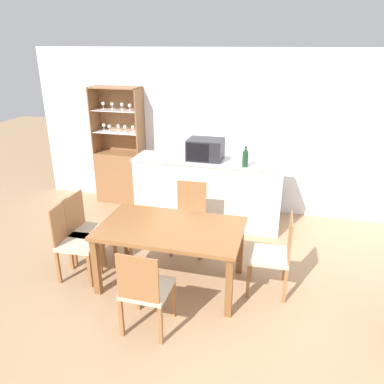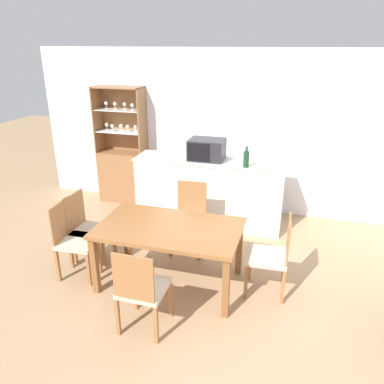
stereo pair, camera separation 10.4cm
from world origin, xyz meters
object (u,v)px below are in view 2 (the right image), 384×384
object	(u,v)px
dining_chair_head_far	(189,218)
display_cabinet	(124,168)
microwave	(207,149)
dining_chair_side_left_far	(88,229)
dining_chair_side_left_near	(75,240)
dining_chair_head_near	(142,289)
wine_bottle	(246,159)
dining_table	(169,233)
dining_chair_side_right_far	(272,255)

from	to	relation	value
dining_chair_head_far	display_cabinet	bearing A→B (deg)	-42.98
display_cabinet	microwave	size ratio (longest dim) A/B	3.84
display_cabinet	dining_chair_side_left_far	world-z (taller)	display_cabinet
dining_chair_side_left_near	dining_chair_head_near	world-z (taller)	same
microwave	dining_chair_side_left_far	bearing A→B (deg)	-126.84
dining_chair_head_near	wine_bottle	bearing A→B (deg)	75.33
dining_table	wine_bottle	xyz separation A→B (m)	(0.62, 1.45, 0.50)
dining_chair_side_right_far	dining_table	bearing A→B (deg)	95.06
display_cabinet	microwave	bearing A→B (deg)	-16.21
dining_chair_side_right_far	microwave	distance (m)	2.01
dining_chair_side_left_near	dining_chair_head_far	distance (m)	1.47
dining_chair_head_far	dining_chair_side_right_far	size ratio (longest dim) A/B	1.00
dining_chair_head_far	microwave	xyz separation A→B (m)	(0.01, 0.86, 0.70)
dining_table	dining_chair_head_far	bearing A→B (deg)	90.18
display_cabinet	dining_chair_head_far	bearing A→B (deg)	-39.93
display_cabinet	dining_table	distance (m)	2.64
dining_chair_side_right_far	microwave	world-z (taller)	microwave
dining_chair_head_far	dining_table	bearing A→B (deg)	87.14
dining_chair_head_far	dining_chair_side_right_far	world-z (taller)	same
dining_chair_head_far	wine_bottle	bearing A→B (deg)	-136.90
dining_chair_side_left_near	dining_chair_side_left_far	world-z (taller)	same
dining_table	microwave	world-z (taller)	microwave
dining_chair_side_left_far	wine_bottle	xyz separation A→B (m)	(1.75, 1.31, 0.67)
dining_chair_side_left_near	display_cabinet	bearing A→B (deg)	-172.22
dining_chair_side_left_near	dining_chair_side_right_far	size ratio (longest dim) A/B	1.00
dining_table	dining_chair_side_left_far	distance (m)	1.15
dining_chair_head_far	dining_chair_side_right_far	bearing A→B (deg)	146.69
dining_chair_side_right_far	wine_bottle	distance (m)	1.55
display_cabinet	dining_table	bearing A→B (deg)	-53.31
dining_table	dining_chair_side_left_far	bearing A→B (deg)	172.88
dining_chair_side_right_far	dining_chair_side_left_far	xyz separation A→B (m)	(-2.25, -0.00, 0.00)
dining_table	dining_chair_head_near	bearing A→B (deg)	-90.05
dining_table	wine_bottle	distance (m)	1.65
dining_table	dining_chair_side_left_far	world-z (taller)	dining_chair_side_left_far
dining_chair_side_left_far	microwave	bearing A→B (deg)	143.89
dining_table	dining_chair_side_left_near	world-z (taller)	dining_chair_side_left_near
wine_bottle	dining_table	bearing A→B (deg)	-113.17
display_cabinet	dining_chair_side_left_far	bearing A→B (deg)	-77.09
dining_table	dining_chair_head_near	world-z (taller)	dining_chair_head_near
display_cabinet	wine_bottle	bearing A→B (deg)	-16.99
display_cabinet	dining_chair_side_right_far	bearing A→B (deg)	-36.18
dining_chair_side_left_near	dining_chair_head_far	size ratio (longest dim) A/B	1.00
display_cabinet	dining_chair_side_left_near	xyz separation A→B (m)	(0.45, -2.26, -0.12)
microwave	wine_bottle	xyz separation A→B (m)	(0.61, -0.21, -0.03)
microwave	display_cabinet	bearing A→B (deg)	163.79
dining_chair_side_left_near	dining_chair_side_left_far	xyz separation A→B (m)	(-0.00, 0.28, 0.00)
dining_chair_head_near	microwave	size ratio (longest dim) A/B	1.79
dining_chair_side_left_near	dining_chair_side_right_far	bearing A→B (deg)	93.64
dining_chair_side_left_near	wine_bottle	world-z (taller)	wine_bottle
dining_chair_side_left_far	dining_chair_head_far	bearing A→B (deg)	121.15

